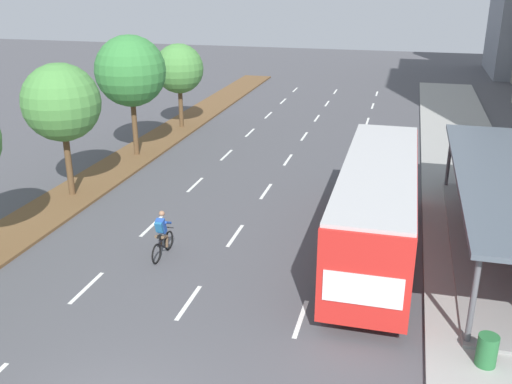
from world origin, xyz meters
The scene contains 12 objects.
median_strip centered at (-8.30, 20.00, 0.06)m, with size 2.60×52.00×0.12m, color brown.
sidewalk_right centered at (9.25, 20.00, 0.07)m, with size 4.50×52.00×0.15m, color #9E9E99.
lane_divider_left centered at (-3.50, 17.97, 0.00)m, with size 0.14×46.93×0.01m.
lane_divider_center centered at (0.00, 17.97, 0.00)m, with size 0.14×46.93×0.01m.
lane_divider_right centered at (3.50, 17.97, 0.00)m, with size 0.14×46.93×0.01m.
bus_shelter centered at (9.53, 11.54, 1.86)m, with size 2.90×13.48×2.86m.
bus centered at (5.25, 10.38, 2.07)m, with size 2.54×11.29×3.37m.
cyclist centered at (-2.00, 8.18, 0.79)m, with size 0.46×1.82×1.71m.
median_tree_third centered at (-8.34, 12.61, 4.30)m, with size 3.35×3.35×5.87m.
median_tree_fourth centered at (-8.23, 19.00, 4.67)m, with size 3.73×3.73×6.43m.
median_tree_fifth centered at (-8.11, 25.40, 3.85)m, with size 3.10×3.10×5.29m.
trash_bin centered at (8.45, 4.42, 0.57)m, with size 0.52×0.52×0.85m, color #286B38.
Camera 1 is at (5.89, -8.77, 9.45)m, focal length 40.34 mm.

